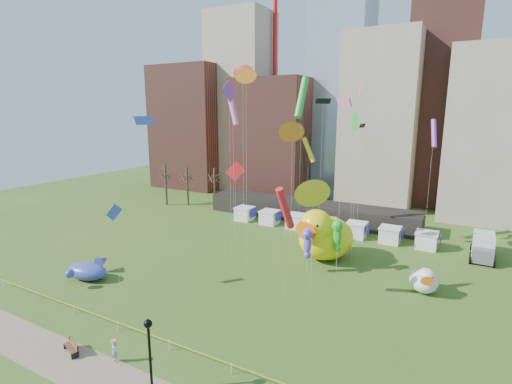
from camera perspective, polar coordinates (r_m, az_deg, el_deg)
The scene contains 33 objects.
ground at distance 34.89m, azimuth -12.68°, elevation -21.89°, with size 160.00×160.00×0.00m, color #35561B.
skyline at distance 84.22m, azimuth 17.20°, elevation 12.96°, with size 101.00×23.00×68.00m.
pavilion at distance 69.88m, azimuth 7.91°, elevation -2.76°, with size 38.00×6.00×3.20m, color black.
vendor_tents at distance 62.96m, azimuth 10.21°, elevation -4.97°, with size 33.24×2.80×2.40m.
bare_trees at distance 80.94m, azimuth -9.98°, elevation 0.95°, with size 8.44×6.44×8.50m.
caution_tape at distance 34.51m, azimuth -12.73°, elevation -20.95°, with size 50.00×0.06×0.90m.
big_duck at distance 51.31m, azimuth 10.04°, elevation -6.35°, with size 8.42×10.01×7.15m.
small_duck at distance 46.06m, azimuth 23.67°, elevation -11.87°, with size 3.66×4.36×3.12m.
seahorse_green at distance 47.66m, azimuth 11.95°, elevation -6.01°, with size 1.35×1.70×6.42m.
seahorse_purple at distance 46.59m, azimuth 7.61°, elevation -7.23°, with size 1.25×1.58×5.55m.
whale_inflatable at distance 49.73m, azimuth -23.60°, elevation -10.59°, with size 5.50×6.59×2.25m.
park_bench at distance 36.74m, azimuth -25.59°, elevation -19.96°, with size 2.02×1.19×0.98m.
lamppost at distance 29.31m, azimuth -15.51°, elevation -21.25°, with size 0.58×0.58×5.60m.
box_truck at distance 60.05m, azimuth 30.59°, elevation -6.92°, with size 3.03×7.08×2.98m.
woman at distance 34.24m, azimuth -20.23°, elevation -21.30°, with size 0.64×0.42×1.74m, color white.
kite_0 at distance 38.32m, azimuth 4.34°, elevation -2.43°, with size 1.38×2.78×12.04m.
kite_1 at distance 49.56m, azimuth -3.47°, elevation 12.16°, with size 2.50×1.84×21.55m.
kite_2 at distance 56.45m, azimuth 15.48°, elevation 9.18°, with size 0.50×1.89×17.49m.
kite_3 at distance 54.93m, azimuth 6.78°, elevation 13.71°, with size 1.03×3.38×23.87m.
kite_4 at distance 39.12m, azimuth 8.52°, elevation -0.23°, with size 2.01×2.39×12.48m.
kite_5 at distance 44.00m, azimuth -20.27°, elevation -3.03°, with size 0.51×1.84×9.55m.
kite_6 at distance 55.97m, azimuth 5.42°, elevation 8.84°, with size 1.94×2.59×17.70m.
kite_7 at distance 51.85m, azimuth 24.86°, elevation 7.86°, with size 1.22×2.10×18.28m.
kite_8 at distance 54.28m, azimuth -3.11°, elevation 2.93°, with size 3.00×0.63×12.36m.
kite_9 at distance 41.55m, azimuth 12.91°, elevation 12.57°, with size 2.35×2.71×20.52m.
kite_10 at distance 53.70m, azimuth 9.91°, elevation 12.87°, with size 1.68×2.06×20.87m.
kite_11 at distance 51.96m, azimuth 14.59°, elevation 10.10°, with size 1.51×2.24×19.13m.
kite_12 at distance 56.99m, azimuth 7.80°, elevation 6.20°, with size 2.21×0.73×15.50m.
kite_13 at distance 55.79m, azimuth -16.22°, elevation 10.08°, with size 0.85×3.85×18.51m.
kite_14 at distance 46.63m, azimuth -1.50°, elevation 16.71°, with size 1.80×0.58×24.10m.
kite_15 at distance 48.25m, azimuth -3.99°, elevation 13.96°, with size 0.28×2.65×22.82m.
kite_16 at distance 50.61m, azimuth -1.98°, elevation 17.20°, with size 1.90×0.33×24.90m.
kite_17 at distance 48.47m, azimuth 15.12°, elevation 13.25°, with size 0.83×1.78×22.64m.
Camera 1 is at (19.79, -21.28, 19.30)m, focal length 27.00 mm.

